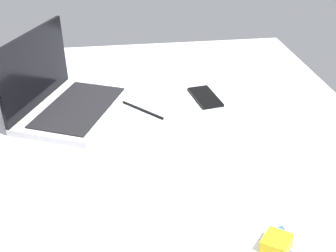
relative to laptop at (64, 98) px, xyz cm
name	(u,v)px	position (x,y,z in cm)	size (l,w,h in cm)	color
bed_mattress	(122,218)	(-37.00, -14.57, -13.41)	(180.00, 140.00, 18.00)	#B7BCC6
laptop	(64,98)	(0.00, 0.00, 0.00)	(39.47, 34.34, 23.00)	#B7BABC
cell_phone	(205,97)	(2.52, -42.45, -4.01)	(6.80, 14.00, 0.80)	black
charger_cable	(141,110)	(-2.64, -22.07, -4.11)	(17.00, 0.60, 0.60)	black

